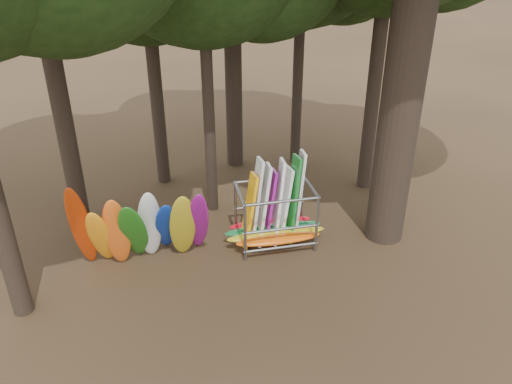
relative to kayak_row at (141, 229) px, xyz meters
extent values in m
plane|color=#47331E|center=(3.39, -0.27, -1.27)|extent=(120.00, 120.00, 0.00)
plane|color=gray|center=(3.39, 59.73, -1.27)|extent=(160.00, 160.00, 0.00)
cylinder|color=black|center=(-1.98, 2.76, 5.23)|extent=(0.56, 0.56, 13.00)
cylinder|color=black|center=(0.90, 5.62, 3.70)|extent=(0.48, 0.48, 9.93)
cylinder|color=black|center=(3.95, 6.63, 4.97)|extent=(0.67, 0.67, 12.49)
cylinder|color=black|center=(6.48, 6.27, 3.90)|extent=(0.41, 0.41, 10.35)
cylinder|color=black|center=(2.46, 2.97, 4.02)|extent=(0.38, 0.38, 10.58)
cylinder|color=black|center=(8.42, 3.47, 4.62)|extent=(0.50, 0.50, 11.79)
ellipsoid|color=#C33309|center=(-1.58, 0.00, 0.26)|extent=(0.68, 1.45, 3.17)
ellipsoid|color=orange|center=(-1.13, 0.04, -0.15)|extent=(0.82, 1.47, 2.38)
ellipsoid|color=#E25B18|center=(-0.67, -0.04, -0.02)|extent=(0.74, 1.03, 2.59)
ellipsoid|color=#216E1A|center=(-0.21, -0.09, -0.04)|extent=(0.92, 1.75, 2.59)
ellipsoid|color=silver|center=(0.25, 0.18, -0.02)|extent=(0.80, 1.10, 2.58)
ellipsoid|color=#0D31A4|center=(0.71, 0.17, -0.14)|extent=(0.71, 1.79, 2.42)
ellipsoid|color=gold|center=(1.17, -0.15, 0.01)|extent=(0.80, 1.42, 2.67)
ellipsoid|color=#8A1481|center=(1.63, -0.08, 0.05)|extent=(0.64, 1.79, 2.77)
ellipsoid|color=#EC5C0D|center=(4.04, -0.12, -0.85)|extent=(2.68, 0.55, 0.24)
ellipsoid|color=gold|center=(4.04, 0.16, -0.85)|extent=(3.15, 0.55, 0.24)
ellipsoid|color=#186D37|center=(4.04, 0.51, -0.85)|extent=(3.16, 0.55, 0.24)
ellipsoid|color=red|center=(4.04, 0.86, -0.85)|extent=(2.70, 0.55, 0.24)
cube|color=#F1A20C|center=(3.24, 0.44, -0.08)|extent=(0.56, 0.80, 2.38)
cube|color=silver|center=(3.47, 0.57, 0.12)|extent=(0.52, 0.82, 2.81)
cube|color=silver|center=(3.70, 0.44, 0.05)|extent=(0.49, 0.77, 2.66)
cube|color=#8C1781|center=(3.93, 0.61, -0.10)|extent=(0.45, 0.75, 2.37)
cube|color=white|center=(4.16, 0.41, 0.11)|extent=(0.42, 0.78, 2.78)
cube|color=white|center=(4.38, 0.58, -0.07)|extent=(0.53, 0.80, 2.43)
cube|color=#186E25|center=(4.61, 0.43, 0.14)|extent=(0.44, 0.82, 2.85)
cube|color=silver|center=(4.84, 0.60, 0.17)|extent=(0.41, 0.78, 2.91)
camera|label=1|loc=(0.55, -12.50, 7.52)|focal=35.00mm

